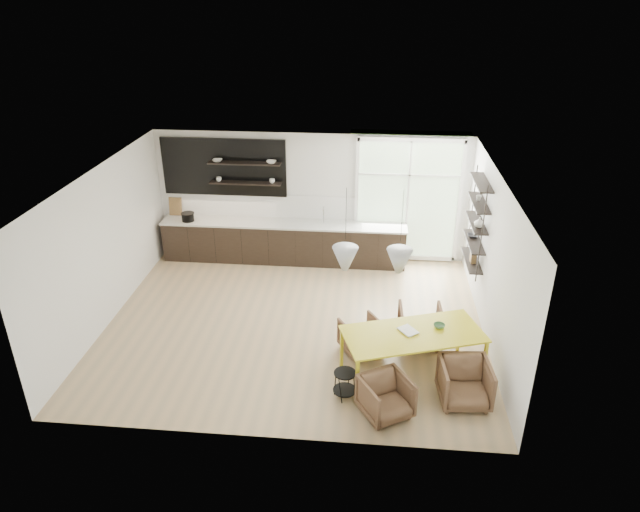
{
  "coord_description": "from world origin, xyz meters",
  "views": [
    {
      "loc": [
        1.34,
        -9.06,
        5.85
      ],
      "look_at": [
        0.42,
        0.6,
        1.15
      ],
      "focal_mm": 32.0,
      "sensor_mm": 36.0,
      "label": 1
    }
  ],
  "objects_px": {
    "armchair_back_left": "(361,336)",
    "armchair_back_right": "(420,326)",
    "armchair_front_left": "(386,397)",
    "wire_stool": "(345,381)",
    "armchair_front_right": "(465,383)",
    "dining_table": "(413,336)"
  },
  "relations": [
    {
      "from": "dining_table",
      "to": "armchair_front_left",
      "type": "relative_size",
      "value": 3.48
    },
    {
      "from": "armchair_back_left",
      "to": "armchair_front_left",
      "type": "relative_size",
      "value": 0.95
    },
    {
      "from": "armchair_back_right",
      "to": "wire_stool",
      "type": "xyz_separation_m",
      "value": [
        -1.24,
        -1.61,
        -0.05
      ]
    },
    {
      "from": "dining_table",
      "to": "armchair_back_left",
      "type": "relative_size",
      "value": 3.66
    },
    {
      "from": "armchair_back_right",
      "to": "armchair_front_left",
      "type": "bearing_deg",
      "value": 70.52
    },
    {
      "from": "armchair_back_right",
      "to": "wire_stool",
      "type": "relative_size",
      "value": 1.65
    },
    {
      "from": "dining_table",
      "to": "armchair_front_left",
      "type": "bearing_deg",
      "value": -131.58
    },
    {
      "from": "armchair_back_left",
      "to": "wire_stool",
      "type": "relative_size",
      "value": 1.42
    },
    {
      "from": "dining_table",
      "to": "wire_stool",
      "type": "distance_m",
      "value": 1.32
    },
    {
      "from": "dining_table",
      "to": "armchair_back_right",
      "type": "bearing_deg",
      "value": 59.71
    },
    {
      "from": "armchair_back_left",
      "to": "armchair_front_right",
      "type": "distance_m",
      "value": 2.0
    },
    {
      "from": "dining_table",
      "to": "armchair_back_right",
      "type": "distance_m",
      "value": 1.05
    },
    {
      "from": "armchair_back_left",
      "to": "wire_stool",
      "type": "xyz_separation_m",
      "value": [
        -0.22,
        -1.26,
        -0.0
      ]
    },
    {
      "from": "armchair_front_left",
      "to": "wire_stool",
      "type": "relative_size",
      "value": 1.5
    },
    {
      "from": "armchair_front_left",
      "to": "armchair_back_left",
      "type": "bearing_deg",
      "value": 73.33
    },
    {
      "from": "armchair_back_left",
      "to": "armchair_back_right",
      "type": "height_order",
      "value": "armchair_back_right"
    },
    {
      "from": "armchair_back_left",
      "to": "wire_stool",
      "type": "height_order",
      "value": "armchair_back_left"
    },
    {
      "from": "dining_table",
      "to": "armchair_front_right",
      "type": "bearing_deg",
      "value": -56.54
    },
    {
      "from": "armchair_back_left",
      "to": "armchair_front_right",
      "type": "relative_size",
      "value": 0.86
    },
    {
      "from": "dining_table",
      "to": "armchair_back_right",
      "type": "xyz_separation_m",
      "value": [
        0.2,
        0.95,
        -0.4
      ]
    },
    {
      "from": "armchair_front_right",
      "to": "armchair_back_right",
      "type": "bearing_deg",
      "value": 105.49
    },
    {
      "from": "armchair_back_left",
      "to": "armchair_back_right",
      "type": "distance_m",
      "value": 1.08
    }
  ]
}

